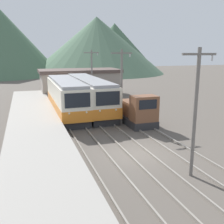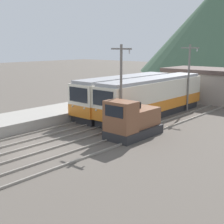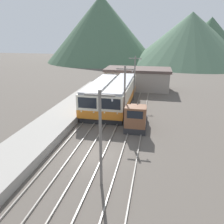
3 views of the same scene
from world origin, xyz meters
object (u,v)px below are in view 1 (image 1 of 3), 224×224
commuter_train_center (89,96)px  catenary_mast_mid (122,85)px  catenary_mast_near (195,109)px  catenary_mast_far (92,75)px  shunting_locomotive (138,112)px  commuter_train_left (66,99)px

commuter_train_center → catenary_mast_mid: size_ratio=2.11×
commuter_train_center → catenary_mast_near: (1.51, -18.07, 2.06)m
commuter_train_center → catenary_mast_far: catenary_mast_far is taller
catenary_mast_near → catenary_mast_mid: bearing=90.0°
shunting_locomotive → catenary_mast_far: (-1.49, 11.67, 2.64)m
catenary_mast_mid → shunting_locomotive: bearing=-17.3°
catenary_mast_near → commuter_train_center: bearing=94.8°
shunting_locomotive → catenary_mast_near: bearing=-97.9°
commuter_train_left → commuter_train_center: 2.98m
shunting_locomotive → catenary_mast_mid: catenary_mast_mid is taller
catenary_mast_far → commuter_train_center: bearing=-109.2°
commuter_train_center → shunting_locomotive: (3.00, -7.33, -0.58)m
commuter_train_left → shunting_locomotive: bearing=-47.5°
shunting_locomotive → catenary_mast_far: 12.06m
commuter_train_left → catenary_mast_far: bearing=51.1°
catenary_mast_near → catenary_mast_mid: (0.00, 11.20, 0.00)m
commuter_train_left → catenary_mast_far: size_ratio=1.87×
commuter_train_left → catenary_mast_mid: size_ratio=1.87×
commuter_train_left → shunting_locomotive: size_ratio=2.75×
commuter_train_center → catenary_mast_far: 5.04m
commuter_train_center → catenary_mast_mid: (1.51, -6.86, 2.06)m
shunting_locomotive → catenary_mast_far: catenary_mast_far is taller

